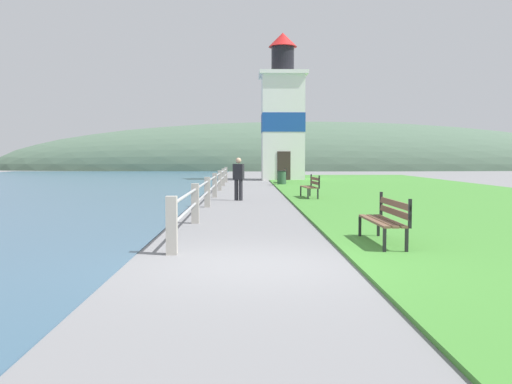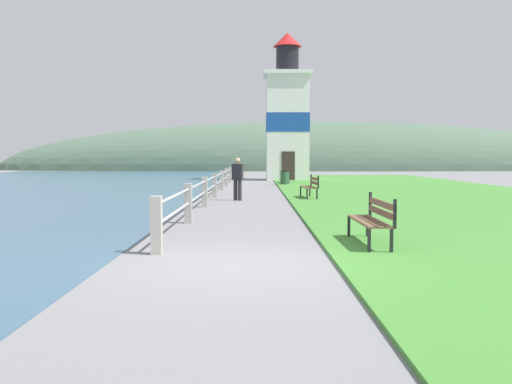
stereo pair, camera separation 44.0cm
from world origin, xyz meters
name	(u,v)px [view 1 (the left image)]	position (x,y,z in m)	size (l,w,h in m)	color
ground_plane	(256,266)	(0.00, 0.00, 0.00)	(160.00, 160.00, 0.00)	slate
grass_verge	(418,193)	(7.48, 16.42, 0.03)	(12.00, 49.26, 0.06)	#428433
seawall_railing	(215,183)	(-1.38, 14.46, 0.57)	(0.18, 27.09, 0.98)	#A8A399
park_bench_near	(386,217)	(2.41, 1.80, 0.54)	(0.50, 1.95, 0.94)	brown
park_bench_midway	(311,185)	(2.39, 13.40, 0.54)	(0.59, 1.66, 0.94)	brown
park_bench_far	(283,175)	(2.16, 26.23, 0.54)	(0.48, 1.67, 0.94)	brown
lighthouse	(283,118)	(2.47, 31.67, 4.34)	(3.32, 3.32, 10.25)	white
person_strolling	(239,177)	(-0.41, 12.81, 0.87)	(0.44, 0.33, 1.60)	#28282D
trash_bin	(282,178)	(1.94, 24.24, 0.42)	(0.54, 0.54, 0.84)	#2D5138
distant_hillside	(310,170)	(8.00, 62.84, 0.00)	(80.00, 16.00, 12.00)	#4C6651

